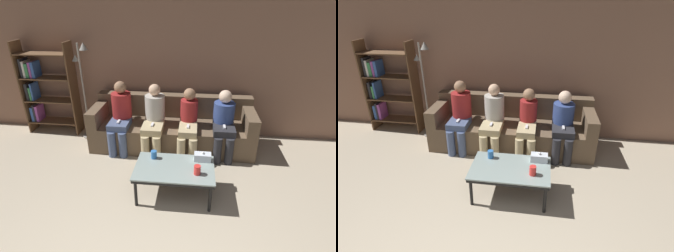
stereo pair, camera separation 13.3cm
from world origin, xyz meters
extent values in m
cube|color=#8C6651|center=(0.00, 3.84, 1.30)|extent=(12.00, 0.06, 2.60)
cube|color=brown|center=(0.00, 3.28, 0.22)|extent=(2.71, 0.87, 0.44)
cube|color=brown|center=(0.00, 3.61, 0.63)|extent=(2.71, 0.20, 0.39)
cube|color=brown|center=(-1.26, 3.28, 0.58)|extent=(0.18, 0.87, 0.27)
cube|color=brown|center=(1.26, 3.28, 0.58)|extent=(0.18, 0.87, 0.27)
cube|color=#8C9E99|center=(0.15, 2.00, 0.42)|extent=(1.00, 0.64, 0.02)
cube|color=black|center=(0.15, 2.00, 0.39)|extent=(0.98, 0.62, 0.04)
cylinder|color=black|center=(-0.30, 1.74, 0.18)|extent=(0.04, 0.04, 0.37)
cylinder|color=black|center=(0.60, 1.74, 0.18)|extent=(0.04, 0.04, 0.37)
cylinder|color=black|center=(-0.30, 2.27, 0.18)|extent=(0.04, 0.04, 0.37)
cylinder|color=black|center=(0.60, 2.27, 0.18)|extent=(0.04, 0.04, 0.37)
cylinder|color=red|center=(0.44, 1.89, 0.49)|extent=(0.08, 0.08, 0.12)
cylinder|color=#3372BF|center=(-0.14, 2.18, 0.48)|extent=(0.08, 0.08, 0.11)
cube|color=silver|center=(0.50, 2.20, 0.48)|extent=(0.22, 0.12, 0.10)
sphere|color=white|center=(0.50, 2.20, 0.54)|extent=(0.04, 0.04, 0.04)
cube|color=brown|center=(-2.77, 3.61, 0.85)|extent=(0.02, 0.32, 1.70)
cube|color=brown|center=(-1.83, 3.61, 0.85)|extent=(0.02, 0.32, 1.70)
cube|color=brown|center=(-2.30, 3.61, 0.21)|extent=(0.95, 0.32, 0.02)
cube|color=#33569E|center=(-2.69, 3.61, 0.36)|extent=(0.05, 0.24, 0.28)
cube|color=#232328|center=(-2.64, 3.61, 0.39)|extent=(0.04, 0.24, 0.33)
cube|color=#8E4293|center=(-2.59, 3.61, 0.38)|extent=(0.05, 0.24, 0.31)
cube|color=brown|center=(-2.30, 3.61, 0.64)|extent=(0.95, 0.32, 0.02)
cube|color=#232328|center=(-2.69, 3.61, 0.80)|extent=(0.05, 0.24, 0.31)
cube|color=#38844C|center=(-2.63, 3.61, 0.77)|extent=(0.04, 0.24, 0.24)
cube|color=#33569E|center=(-2.59, 3.61, 0.81)|extent=(0.03, 0.24, 0.32)
cube|color=brown|center=(-2.30, 3.61, 1.06)|extent=(0.95, 0.32, 0.02)
cube|color=#232328|center=(-2.69, 3.61, 1.24)|extent=(0.04, 0.24, 0.33)
cube|color=silver|center=(-2.65, 3.61, 1.22)|extent=(0.04, 0.24, 0.29)
cube|color=#38844C|center=(-2.59, 3.61, 1.20)|extent=(0.06, 0.24, 0.25)
cube|color=#8E4293|center=(-2.53, 3.61, 1.21)|extent=(0.04, 0.24, 0.28)
cube|color=#33569E|center=(-2.48, 3.61, 1.21)|extent=(0.05, 0.24, 0.28)
cube|color=brown|center=(-2.30, 3.61, 1.49)|extent=(0.95, 0.32, 0.02)
cylinder|color=gray|center=(-1.58, 3.46, 0.01)|extent=(0.26, 0.26, 0.02)
cylinder|color=gray|center=(-1.58, 3.46, 0.85)|extent=(0.03, 0.03, 1.70)
cone|color=gray|center=(-1.48, 3.46, 1.65)|extent=(0.14, 0.14, 0.12)
cone|color=gray|center=(-1.66, 3.50, 1.45)|extent=(0.12, 0.12, 0.10)
cylinder|color=#47567A|center=(-0.93, 2.82, 0.22)|extent=(0.13, 0.13, 0.44)
cylinder|color=#47567A|center=(-0.75, 2.82, 0.22)|extent=(0.13, 0.13, 0.44)
cube|color=#47567A|center=(-0.84, 3.02, 0.49)|extent=(0.32, 0.41, 0.10)
cylinder|color=maroon|center=(-0.84, 3.23, 0.70)|extent=(0.32, 0.32, 0.52)
sphere|color=#997051|center=(-0.84, 3.23, 1.05)|extent=(0.20, 0.20, 0.20)
cube|color=white|center=(-0.84, 2.98, 0.56)|extent=(0.04, 0.12, 0.02)
cylinder|color=tan|center=(-0.37, 2.74, 0.22)|extent=(0.13, 0.13, 0.44)
cylinder|color=tan|center=(-0.19, 2.74, 0.22)|extent=(0.13, 0.13, 0.44)
cube|color=tan|center=(-0.28, 2.98, 0.49)|extent=(0.32, 0.49, 0.10)
cylinder|color=#B7B2A8|center=(-0.28, 3.23, 0.69)|extent=(0.32, 0.32, 0.50)
sphere|color=#DBAD89|center=(-0.28, 3.23, 1.03)|extent=(0.19, 0.19, 0.19)
cube|color=white|center=(-0.28, 2.94, 0.56)|extent=(0.04, 0.12, 0.02)
cylinder|color=tan|center=(0.19, 2.73, 0.22)|extent=(0.13, 0.13, 0.44)
cylinder|color=tan|center=(0.37, 2.73, 0.22)|extent=(0.13, 0.13, 0.44)
cube|color=tan|center=(0.28, 2.98, 0.49)|extent=(0.28, 0.49, 0.10)
cylinder|color=maroon|center=(0.28, 3.23, 0.66)|extent=(0.28, 0.28, 0.44)
sphere|color=#997051|center=(0.28, 3.23, 0.98)|extent=(0.19, 0.19, 0.19)
cube|color=white|center=(0.28, 2.93, 0.56)|extent=(0.04, 0.12, 0.02)
cylinder|color=#28282D|center=(0.75, 2.82, 0.22)|extent=(0.13, 0.13, 0.44)
cylinder|color=#28282D|center=(0.93, 2.82, 0.22)|extent=(0.13, 0.13, 0.44)
cube|color=#28282D|center=(0.84, 3.02, 0.49)|extent=(0.34, 0.41, 0.10)
cylinder|color=#334784|center=(0.84, 3.23, 0.65)|extent=(0.34, 0.34, 0.42)
sphere|color=beige|center=(0.84, 3.23, 0.96)|extent=(0.21, 0.21, 0.21)
cube|color=white|center=(0.84, 2.98, 0.56)|extent=(0.04, 0.12, 0.02)
camera|label=1|loc=(0.37, -0.74, 2.34)|focal=28.00mm
camera|label=2|loc=(0.51, -0.72, 2.34)|focal=28.00mm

